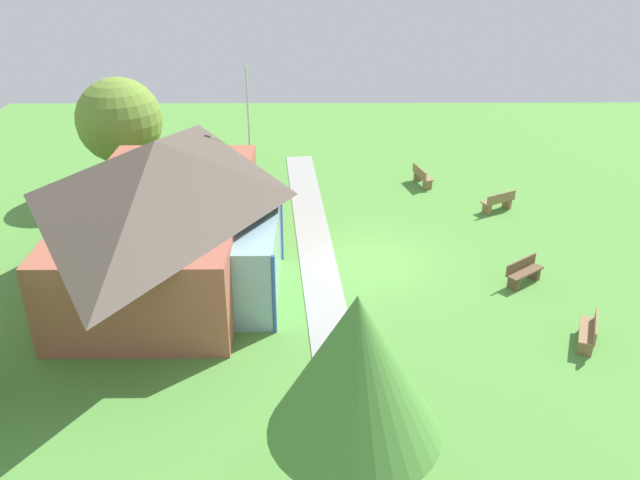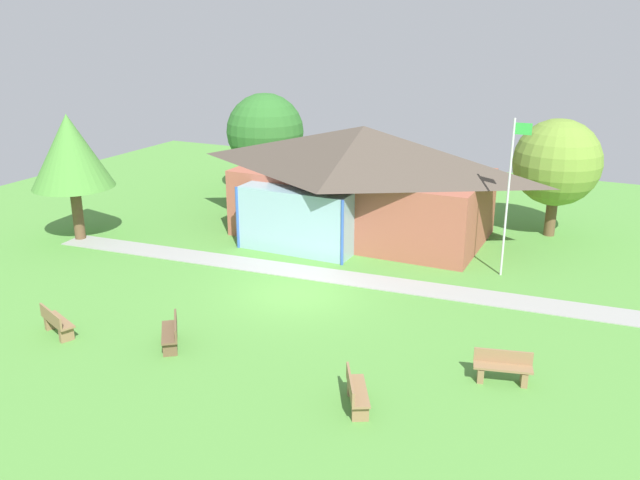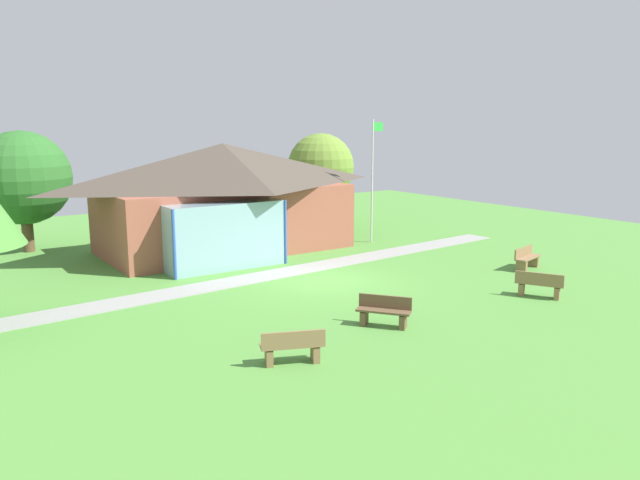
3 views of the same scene
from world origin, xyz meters
TOP-DOWN VIEW (x-y plane):
  - ground_plane at (0.00, 0.00)m, footprint 44.00×44.00m
  - pavilion at (-0.60, 6.95)m, footprint 11.32×7.20m
  - footpath at (0.00, 1.90)m, footprint 22.79×3.16m
  - flagpole at (5.99, 4.76)m, footprint 0.64×0.08m
  - bench_lawn_far_right at (7.47, -2.89)m, footprint 1.56×0.79m
  - bench_front_left at (-5.06, -5.89)m, footprint 1.56×0.97m
  - bench_front_right at (4.49, -5.64)m, footprint 1.10×1.53m
  - bench_front_center at (-1.53, -5.00)m, footprint 1.26×1.46m
  - tree_behind_pavilion_right at (6.92, 10.40)m, footprint 3.66×3.66m
  - tree_west_hedge at (-11.11, 1.25)m, footprint 3.37×3.37m

SIDE VIEW (x-z plane):
  - ground_plane at x=0.00m, z-range 0.00..0.00m
  - footpath at x=0.00m, z-range 0.00..0.03m
  - bench_lawn_far_right at x=7.47m, z-range -0.02..0.82m
  - bench_front_left at x=-5.06m, z-range -0.02..0.82m
  - bench_front_right at x=4.49m, z-range -0.02..0.82m
  - bench_front_center at x=-1.53m, z-range -0.02..0.82m
  - pavilion at x=-0.60m, z-range 0.09..4.80m
  - flagpole at x=5.99m, z-range 0.29..6.05m
  - tree_behind_pavilion_right at x=6.92m, z-range 0.67..5.72m
  - tree_west_hedge at x=-11.11m, z-range 1.11..6.43m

